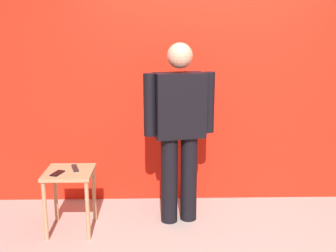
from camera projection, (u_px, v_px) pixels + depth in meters
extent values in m
cube|color=red|center=(207.00, 65.00, 4.20)|extent=(4.64, 0.12, 2.94)
cylinder|color=black|center=(169.00, 180.00, 3.85)|extent=(0.19, 0.19, 0.85)
cylinder|color=black|center=(189.00, 178.00, 3.89)|extent=(0.19, 0.19, 0.85)
cube|color=black|center=(180.00, 105.00, 3.71)|extent=(0.50, 0.32, 0.60)
cube|color=silver|center=(176.00, 100.00, 3.81)|extent=(0.13, 0.04, 0.50)
cube|color=silver|center=(176.00, 102.00, 3.82)|extent=(0.05, 0.02, 0.46)
cylinder|color=black|center=(150.00, 105.00, 3.64)|extent=(0.13, 0.13, 0.57)
cylinder|color=black|center=(208.00, 102.00, 3.77)|extent=(0.13, 0.13, 0.57)
sphere|color=tan|center=(180.00, 56.00, 3.60)|extent=(0.23, 0.23, 0.23)
cube|color=tan|center=(69.00, 172.00, 3.64)|extent=(0.43, 0.43, 0.03)
cylinder|color=tan|center=(45.00, 211.00, 3.52)|extent=(0.04, 0.04, 0.55)
cylinder|color=tan|center=(88.00, 211.00, 3.53)|extent=(0.04, 0.04, 0.55)
cylinder|color=tan|center=(56.00, 194.00, 3.88)|extent=(0.04, 0.04, 0.55)
cylinder|color=tan|center=(94.00, 194.00, 3.89)|extent=(0.04, 0.04, 0.55)
cube|color=black|center=(57.00, 173.00, 3.56)|extent=(0.11, 0.16, 0.01)
cube|color=black|center=(75.00, 168.00, 3.68)|extent=(0.10, 0.18, 0.02)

